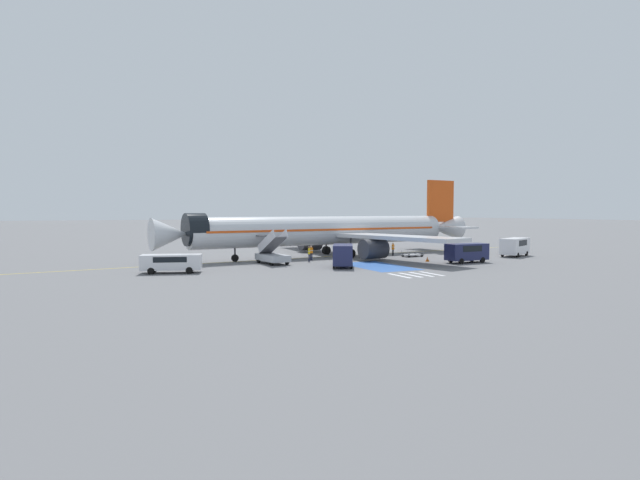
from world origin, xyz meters
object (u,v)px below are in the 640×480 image
at_px(boarding_stairs_forward, 272,255).
at_px(service_van_3, 467,251).
at_px(service_van_0, 515,246).
at_px(traffic_cone_1, 458,252).
at_px(service_van_1, 171,262).
at_px(ground_crew_0, 311,252).
at_px(fuel_tanker, 308,235).
at_px(traffic_cone_0, 427,259).
at_px(baggage_cart, 412,255).
at_px(service_van_2, 343,254).
at_px(ground_crew_1, 393,248).
at_px(ground_crew_2, 309,253).
at_px(airliner, 332,231).

relative_size(boarding_stairs_forward, service_van_3, 1.09).
relative_size(service_van_0, traffic_cone_1, 10.28).
xyz_separation_m(service_van_0, service_van_1, (-43.05, 0.74, -0.32)).
distance_m(service_van_0, ground_crew_0, 26.84).
distance_m(ground_crew_0, traffic_cone_1, 22.14).
bearing_deg(ground_crew_0, service_van_0, 15.56).
height_order(fuel_tanker, ground_crew_0, fuel_tanker).
relative_size(fuel_tanker, service_van_3, 1.76).
bearing_deg(service_van_3, traffic_cone_0, 47.78).
bearing_deg(service_van_0, baggage_cart, -136.12).
bearing_deg(service_van_3, traffic_cone_1, -36.32).
height_order(fuel_tanker, baggage_cart, fuel_tanker).
xyz_separation_m(fuel_tanker, service_van_0, (14.93, -32.74, -0.24)).
relative_size(service_van_2, ground_crew_0, 2.69).
bearing_deg(traffic_cone_1, ground_crew_1, 172.15).
xyz_separation_m(fuel_tanker, traffic_cone_0, (0.50, -33.46, -1.37)).
bearing_deg(service_van_1, service_van_2, 97.46).
bearing_deg(service_van_1, fuel_tanker, 155.07).
xyz_separation_m(fuel_tanker, traffic_cone_1, (11.01, -26.47, -1.37)).
distance_m(service_van_3, traffic_cone_0, 4.49).
relative_size(service_van_0, service_van_2, 1.21).
height_order(boarding_stairs_forward, service_van_1, boarding_stairs_forward).
bearing_deg(ground_crew_0, baggage_cart, 23.91).
distance_m(service_van_1, ground_crew_1, 30.14).
distance_m(baggage_cart, ground_crew_2, 14.63).
height_order(fuel_tanker, service_van_1, fuel_tanker).
height_order(service_van_0, service_van_3, service_van_0).
bearing_deg(ground_crew_1, service_van_0, -64.26).
distance_m(fuel_tanker, traffic_cone_1, 28.70).
bearing_deg(baggage_cart, service_van_3, -175.68).
bearing_deg(fuel_tanker, traffic_cone_0, -81.14).
xyz_separation_m(traffic_cone_0, traffic_cone_1, (10.51, 6.99, 0.01)).
distance_m(airliner, service_van_0, 23.83).
xyz_separation_m(baggage_cart, traffic_cone_1, (8.47, 1.15, 0.02)).
bearing_deg(traffic_cone_0, ground_crew_1, 84.94).
distance_m(airliner, baggage_cart, 10.81).
bearing_deg(fuel_tanker, service_van_2, -99.92).
bearing_deg(fuel_tanker, ground_crew_0, -104.90).
relative_size(ground_crew_0, ground_crew_1, 1.03).
bearing_deg(ground_crew_2, service_van_0, 103.63).
height_order(ground_crew_0, traffic_cone_1, ground_crew_0).
xyz_separation_m(fuel_tanker, service_van_3, (3.74, -36.39, -0.34)).
height_order(boarding_stairs_forward, baggage_cart, boarding_stairs_forward).
xyz_separation_m(fuel_tanker, ground_crew_0, (-11.12, -26.31, -0.64)).
distance_m(ground_crew_2, traffic_cone_1, 23.13).
height_order(airliner, service_van_3, airliner).
bearing_deg(traffic_cone_1, baggage_cart, -172.25).
relative_size(ground_crew_2, traffic_cone_1, 3.26).
distance_m(baggage_cart, traffic_cone_1, 8.55).
bearing_deg(baggage_cart, service_van_0, -115.89).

